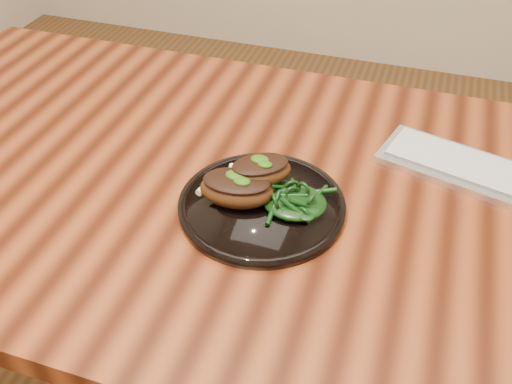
% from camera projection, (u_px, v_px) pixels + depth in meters
% --- Properties ---
extents(desk, '(1.60, 0.80, 0.75)m').
position_uv_depth(desk, '(271.00, 224.00, 0.98)').
color(desk, '#381307').
rests_on(desk, ground).
extents(plate, '(0.26, 0.26, 0.02)m').
position_uv_depth(plate, '(262.00, 205.00, 0.88)').
color(plate, black).
rests_on(plate, desk).
extents(lamb_chop_front, '(0.12, 0.09, 0.05)m').
position_uv_depth(lamb_chop_front, '(236.00, 188.00, 0.86)').
color(lamb_chop_front, '#45230D').
rests_on(lamb_chop_front, plate).
extents(lamb_chop_back, '(0.12, 0.11, 0.04)m').
position_uv_depth(lamb_chop_back, '(260.00, 170.00, 0.87)').
color(lamb_chop_back, '#45230D').
rests_on(lamb_chop_back, plate).
extents(herb_smear, '(0.09, 0.06, 0.01)m').
position_uv_depth(herb_smear, '(253.00, 176.00, 0.92)').
color(herb_smear, '#194607').
rests_on(herb_smear, plate).
extents(greens_heap, '(0.10, 0.09, 0.04)m').
position_uv_depth(greens_heap, '(295.00, 199.00, 0.85)').
color(greens_heap, black).
rests_on(greens_heap, plate).
extents(keyboard, '(0.40, 0.21, 0.02)m').
position_uv_depth(keyboard, '(498.00, 178.00, 0.93)').
color(keyboard, silver).
rests_on(keyboard, desk).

